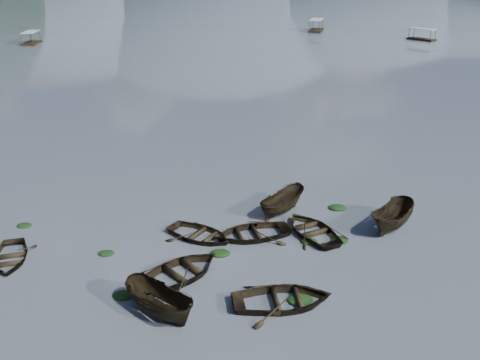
{
  "coord_description": "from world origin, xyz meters",
  "views": [
    {
      "loc": [
        0.9,
        -19.59,
        15.14
      ],
      "look_at": [
        0.0,
        12.0,
        2.0
      ],
      "focal_mm": 40.0,
      "sensor_mm": 36.0,
      "label": 1
    }
  ],
  "objects_px": {
    "pontoon_left": "(32,44)",
    "pontoon_centre": "(316,31)",
    "rowboat_3": "(312,234)",
    "rowboat_0": "(10,260)"
  },
  "relations": [
    {
      "from": "pontoon_left",
      "to": "pontoon_centre",
      "type": "distance_m",
      "value": 59.98
    },
    {
      "from": "rowboat_3",
      "to": "pontoon_centre",
      "type": "bearing_deg",
      "value": -123.68
    },
    {
      "from": "pontoon_left",
      "to": "pontoon_centre",
      "type": "xyz_separation_m",
      "value": [
        56.26,
        20.8,
        0.0
      ]
    },
    {
      "from": "rowboat_3",
      "to": "pontoon_centre",
      "type": "relative_size",
      "value": 0.68
    },
    {
      "from": "rowboat_0",
      "to": "pontoon_left",
      "type": "distance_m",
      "value": 83.68
    },
    {
      "from": "rowboat_3",
      "to": "pontoon_centre",
      "type": "xyz_separation_m",
      "value": [
        10.01,
        95.59,
        0.0
      ]
    },
    {
      "from": "rowboat_3",
      "to": "pontoon_centre",
      "type": "distance_m",
      "value": 96.11
    },
    {
      "from": "rowboat_3",
      "to": "rowboat_0",
      "type": "bearing_deg",
      "value": -15.85
    },
    {
      "from": "rowboat_0",
      "to": "pontoon_left",
      "type": "height_order",
      "value": "pontoon_left"
    },
    {
      "from": "pontoon_left",
      "to": "rowboat_3",
      "type": "bearing_deg",
      "value": -63.05
    }
  ]
}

